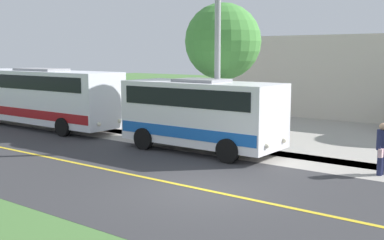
# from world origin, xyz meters

# --- Properties ---
(ground_plane) EXTENTS (120.00, 120.00, 0.00)m
(ground_plane) POSITION_xyz_m (0.00, 0.00, 0.00)
(ground_plane) COLOR #477238
(road_surface) EXTENTS (8.00, 100.00, 0.01)m
(road_surface) POSITION_xyz_m (0.00, 0.00, 0.00)
(road_surface) COLOR #333335
(road_surface) RESTS_ON ground
(sidewalk) EXTENTS (2.40, 100.00, 0.01)m
(sidewalk) POSITION_xyz_m (-5.20, 0.00, 0.00)
(sidewalk) COLOR #9E9991
(sidewalk) RESTS_ON ground
(road_centre_line) EXTENTS (0.16, 100.00, 0.00)m
(road_centre_line) POSITION_xyz_m (0.00, 0.00, 0.01)
(road_centre_line) COLOR gold
(road_centre_line) RESTS_ON ground
(shuttle_bus_front) EXTENTS (2.71, 6.70, 2.92)m
(shuttle_bus_front) POSITION_xyz_m (-4.53, -3.33, 1.60)
(shuttle_bus_front) COLOR white
(shuttle_bus_front) RESTS_ON ground
(transit_bus_rear) EXTENTS (2.60, 10.24, 3.14)m
(transit_bus_rear) POSITION_xyz_m (-4.48, -13.71, 1.72)
(transit_bus_rear) COLOR white
(transit_bus_rear) RESTS_ON ground
(pedestrian_with_bags) EXTENTS (0.72, 0.34, 1.71)m
(pedestrian_with_bags) POSITION_xyz_m (-4.86, 3.61, 0.92)
(pedestrian_with_bags) COLOR #1E2347
(pedestrian_with_bags) RESTS_ON ground
(street_light_pole) EXTENTS (1.97, 0.24, 8.69)m
(street_light_pole) POSITION_xyz_m (-4.89, -2.90, 4.76)
(street_light_pole) COLOR #9E9EA3
(street_light_pole) RESTS_ON ground
(tree_curbside) EXTENTS (3.46, 3.46, 6.19)m
(tree_curbside) POSITION_xyz_m (-7.40, -4.22, 4.43)
(tree_curbside) COLOR brown
(tree_curbside) RESTS_ON ground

